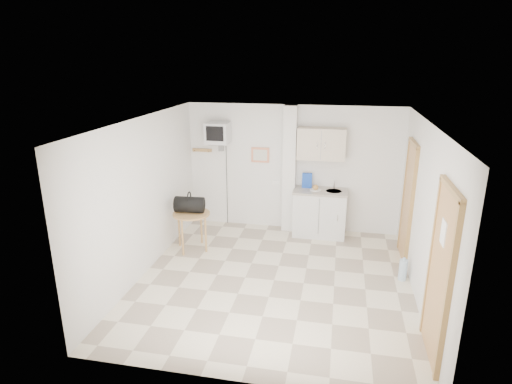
% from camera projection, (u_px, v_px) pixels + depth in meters
% --- Properties ---
extents(ground, '(4.50, 4.50, 0.00)m').
position_uv_depth(ground, '(274.00, 280.00, 6.73)').
color(ground, beige).
rests_on(ground, ground).
extents(room_envelope, '(4.24, 4.54, 2.55)m').
position_uv_depth(room_envelope, '(292.00, 186.00, 6.31)').
color(room_envelope, white).
rests_on(room_envelope, ground).
extents(kitchenette, '(1.03, 0.58, 2.10)m').
position_uv_depth(kitchenette, '(320.00, 195.00, 8.26)').
color(kitchenette, silver).
rests_on(kitchenette, ground).
extents(crt_television, '(0.44, 0.45, 2.15)m').
position_uv_depth(crt_television, '(218.00, 134.00, 8.31)').
color(crt_television, slate).
rests_on(crt_television, ground).
extents(round_table, '(0.66, 0.66, 0.70)m').
position_uv_depth(round_table, '(192.00, 218.00, 7.66)').
color(round_table, '#A97A46').
rests_on(round_table, ground).
extents(duffel_bag, '(0.53, 0.32, 0.38)m').
position_uv_depth(duffel_bag, '(189.00, 204.00, 7.64)').
color(duffel_bag, black).
rests_on(duffel_bag, round_table).
extents(water_bottle, '(0.13, 0.13, 0.38)m').
position_uv_depth(water_bottle, '(403.00, 270.00, 6.71)').
color(water_bottle, '#A6C3DA').
rests_on(water_bottle, ground).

